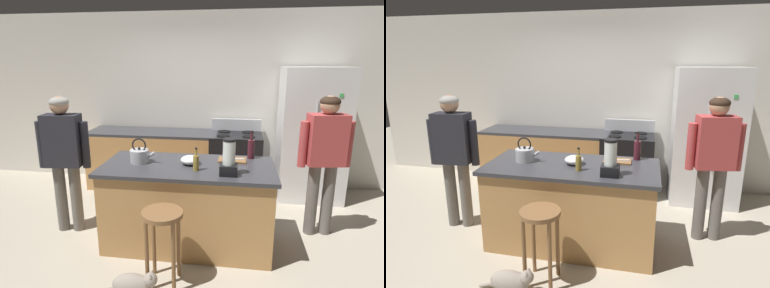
% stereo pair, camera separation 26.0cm
% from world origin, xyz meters
% --- Properties ---
extents(ground_plane, '(14.00, 14.00, 0.00)m').
position_xyz_m(ground_plane, '(0.00, 0.00, 0.00)').
color(ground_plane, '#B2A893').
extents(back_wall, '(8.00, 0.10, 2.70)m').
position_xyz_m(back_wall, '(0.00, 1.95, 1.35)').
color(back_wall, silver).
rests_on(back_wall, ground_plane).
extents(kitchen_island, '(1.80, 0.86, 0.91)m').
position_xyz_m(kitchen_island, '(0.00, 0.00, 0.45)').
color(kitchen_island, '#B7844C').
rests_on(kitchen_island, ground_plane).
extents(back_counter_run, '(2.00, 0.64, 0.91)m').
position_xyz_m(back_counter_run, '(-0.80, 1.55, 0.45)').
color(back_counter_run, '#B7844C').
rests_on(back_counter_run, ground_plane).
extents(refrigerator, '(0.90, 0.73, 1.89)m').
position_xyz_m(refrigerator, '(1.56, 1.50, 0.94)').
color(refrigerator, silver).
rests_on(refrigerator, ground_plane).
extents(stove_range, '(0.76, 0.65, 1.09)m').
position_xyz_m(stove_range, '(0.49, 1.52, 0.46)').
color(stove_range, black).
rests_on(stove_range, ground_plane).
extents(person_by_island_left, '(0.60, 0.26, 1.59)m').
position_xyz_m(person_by_island_left, '(-1.43, 0.09, 0.96)').
color(person_by_island_left, '#66605B').
rests_on(person_by_island_left, ground_plane).
extents(person_by_sink_right, '(0.60, 0.28, 1.61)m').
position_xyz_m(person_by_sink_right, '(1.47, 0.41, 0.97)').
color(person_by_sink_right, '#66605B').
rests_on(person_by_sink_right, ground_plane).
extents(bar_stool, '(0.36, 0.36, 0.71)m').
position_xyz_m(bar_stool, '(-0.12, -0.69, 0.55)').
color(bar_stool, brown).
rests_on(bar_stool, ground_plane).
extents(cat, '(0.52, 0.18, 0.26)m').
position_xyz_m(cat, '(-0.33, -0.89, 0.11)').
color(cat, gray).
rests_on(cat, ground_plane).
extents(blender_appliance, '(0.17, 0.17, 0.35)m').
position_xyz_m(blender_appliance, '(0.43, -0.22, 1.05)').
color(blender_appliance, black).
rests_on(blender_appliance, kitchen_island).
extents(bottle_vinegar, '(0.06, 0.06, 0.24)m').
position_xyz_m(bottle_vinegar, '(0.11, -0.16, 0.99)').
color(bottle_vinegar, olive).
rests_on(bottle_vinegar, kitchen_island).
extents(bottle_wine, '(0.08, 0.08, 0.32)m').
position_xyz_m(bottle_wine, '(0.66, 0.33, 1.02)').
color(bottle_wine, '#471923').
rests_on(bottle_wine, kitchen_island).
extents(mixing_bowl, '(0.20, 0.20, 0.09)m').
position_xyz_m(mixing_bowl, '(0.02, 0.03, 0.95)').
color(mixing_bowl, white).
rests_on(mixing_bowl, kitchen_island).
extents(tea_kettle, '(0.28, 0.20, 0.27)m').
position_xyz_m(tea_kettle, '(-0.53, 0.02, 0.98)').
color(tea_kettle, '#B7BABF').
rests_on(tea_kettle, kitchen_island).
extents(cutting_board, '(0.30, 0.20, 0.02)m').
position_xyz_m(cutting_board, '(0.46, 0.21, 0.92)').
color(cutting_board, brown).
rests_on(cutting_board, kitchen_island).
extents(chef_knife, '(0.22, 0.07, 0.01)m').
position_xyz_m(chef_knife, '(0.48, 0.21, 0.93)').
color(chef_knife, '#B7BABF').
rests_on(chef_knife, cutting_board).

